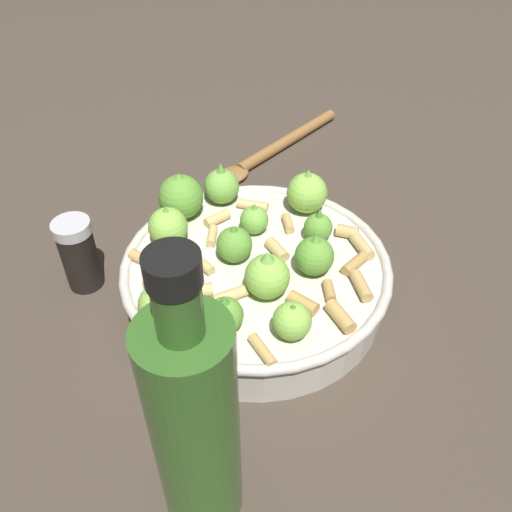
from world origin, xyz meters
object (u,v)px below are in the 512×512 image
pepper_shaker (79,254)px  olive_oil_bottle (195,425)px  cooking_pan (253,270)px  wooden_spoon (273,150)px

pepper_shaker → olive_oil_bottle: size_ratio=0.34×
cooking_pan → pepper_shaker: 0.18m
cooking_pan → olive_oil_bottle: 0.22m
wooden_spoon → cooking_pan: bearing=-19.7°
olive_oil_bottle → pepper_shaker: bearing=-162.4°
cooking_pan → olive_oil_bottle: olive_oil_bottle is taller
cooking_pan → wooden_spoon: cooking_pan is taller
olive_oil_bottle → wooden_spoon: size_ratio=1.08×
wooden_spoon → pepper_shaker: bearing=-51.9°
pepper_shaker → wooden_spoon: pepper_shaker is taller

